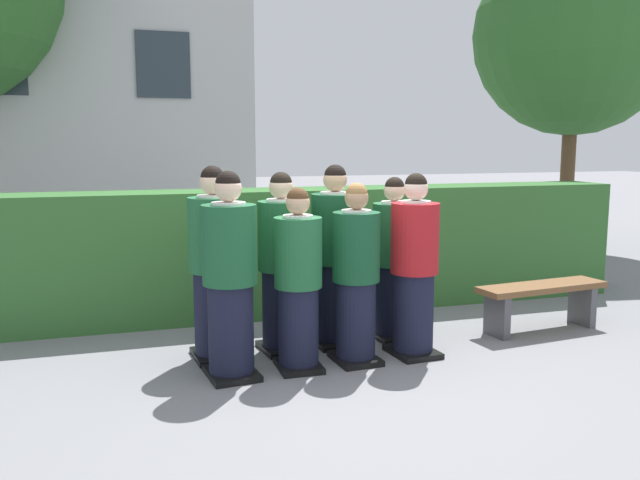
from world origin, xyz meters
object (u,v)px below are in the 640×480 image
Objects in this scene: student_in_red_blazer at (414,270)px; student_rear_row_2 at (335,260)px; student_front_row_1 at (298,284)px; wooden_bench at (542,297)px; student_front_row_0 at (230,281)px; student_rear_row_1 at (282,267)px; student_front_row_2 at (356,278)px; student_rear_row_3 at (393,262)px; student_rear_row_0 at (215,268)px.

student_rear_row_2 reaches higher than student_in_red_blazer.
student_front_row_1 reaches higher than wooden_bench.
student_rear_row_1 is at bearing 43.79° from student_front_row_0.
student_front_row_2 is 0.56m from student_in_red_blazer.
student_rear_row_3 is at bearing 19.87° from student_front_row_0.
student_rear_row_0 is at bearing 165.36° from student_in_red_blazer.
wooden_bench is at bearing -3.27° from student_rear_row_1.
student_front_row_2 is 0.92× the size of student_rear_row_2.
student_in_red_blazer is at bearing 2.54° from student_front_row_2.
student_front_row_2 is (1.10, 0.05, -0.06)m from student_front_row_0.
student_front_row_1 is at bearing -38.75° from student_rear_row_0.
student_front_row_0 is at bearing -178.22° from student_front_row_1.
student_rear_row_1 reaches higher than student_rear_row_3.
student_front_row_2 is at bearing -89.30° from student_rear_row_2.
student_in_red_blazer reaches higher than wooden_bench.
student_rear_row_3 is (1.12, 0.59, 0.02)m from student_front_row_1.
student_rear_row_1 is (-1.09, 0.47, 0.00)m from student_in_red_blazer.
student_front_row_1 is 0.52m from student_front_row_2.
student_front_row_0 is 1.10m from student_front_row_2.
student_rear_row_0 is 1.19× the size of wooden_bench.
student_front_row_0 is at bearing -160.13° from student_rear_row_3.
student_front_row_1 is 0.94× the size of student_rear_row_1.
student_rear_row_3 is (1.74, 0.10, -0.06)m from student_rear_row_0.
student_front_row_1 is 0.53m from student_rear_row_1.
student_rear_row_0 reaches higher than student_front_row_1.
student_rear_row_1 is (-0.53, 0.50, 0.04)m from student_front_row_2.
student_rear_row_1 is 1.15× the size of wooden_bench.
student_in_red_blazer is (1.08, 0.05, 0.05)m from student_front_row_1.
student_front_row_0 is 1.09× the size of student_front_row_1.
student_rear_row_0 is at bearing 95.10° from student_front_row_0.
wooden_bench is (2.14, 0.34, -0.39)m from student_front_row_2.
student_front_row_0 reaches higher than student_rear_row_1.
student_front_row_2 is 0.95× the size of student_rear_row_1.
student_front_row_0 is 1.17× the size of wooden_bench.
student_rear_row_2 is (-0.01, 0.54, 0.07)m from student_front_row_2.
student_rear_row_2 is (0.52, 0.05, 0.03)m from student_rear_row_1.
student_front_row_0 is at bearing -173.14° from wooden_bench.
wooden_bench is at bearing 9.14° from student_front_row_2.
student_rear_row_1 is 0.53m from student_rear_row_2.
student_front_row_0 is 0.99× the size of student_rear_row_2.
student_rear_row_3 is 1.61m from wooden_bench.
student_rear_row_3 is (0.04, 0.54, -0.03)m from student_in_red_blazer.
student_rear_row_0 is (-1.70, 0.44, 0.03)m from student_in_red_blazer.
student_front_row_2 is 2.20m from wooden_bench.
student_in_red_blazer is at bearing -168.55° from wooden_bench.
student_front_row_0 reaches higher than student_in_red_blazer.
student_front_row_1 is at bearing -152.06° from student_rear_row_3.
student_front_row_0 is 3.29m from wooden_bench.
student_rear_row_1 is at bearing 176.73° from wooden_bench.
student_front_row_2 is 0.82m from student_rear_row_3.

